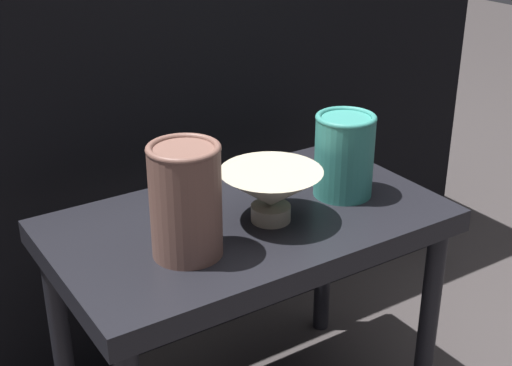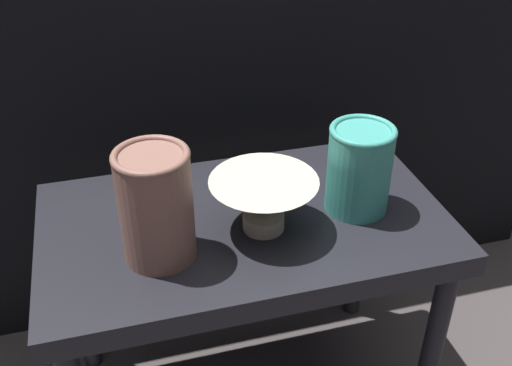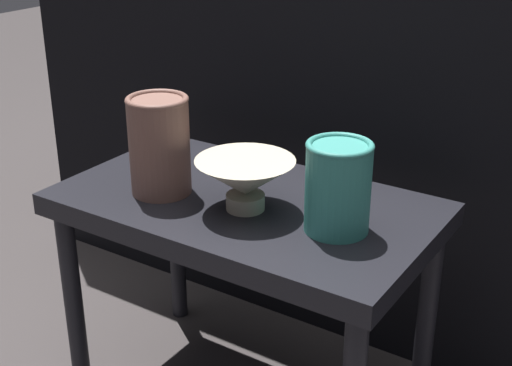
% 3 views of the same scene
% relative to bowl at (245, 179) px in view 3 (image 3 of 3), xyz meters
% --- Properties ---
extents(table, '(0.67, 0.39, 0.44)m').
position_rel_bowl_xyz_m(table, '(-0.02, 0.04, -0.11)').
color(table, black).
rests_on(table, ground_plane).
extents(couch_backdrop, '(1.66, 0.50, 0.79)m').
position_rel_bowl_xyz_m(couch_backdrop, '(-0.02, 0.58, -0.10)').
color(couch_backdrop, black).
rests_on(couch_backdrop, ground_plane).
extents(bowl, '(0.17, 0.17, 0.09)m').
position_rel_bowl_xyz_m(bowl, '(0.00, 0.00, 0.00)').
color(bowl, '#B2A88E').
rests_on(bowl, table).
extents(vase_textured_left, '(0.11, 0.11, 0.18)m').
position_rel_bowl_xyz_m(vase_textured_left, '(-0.17, -0.02, 0.04)').
color(vase_textured_left, brown).
rests_on(vase_textured_left, table).
extents(vase_colorful_right, '(0.11, 0.11, 0.15)m').
position_rel_bowl_xyz_m(vase_colorful_right, '(0.17, 0.02, 0.02)').
color(vase_colorful_right, teal).
rests_on(vase_colorful_right, table).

